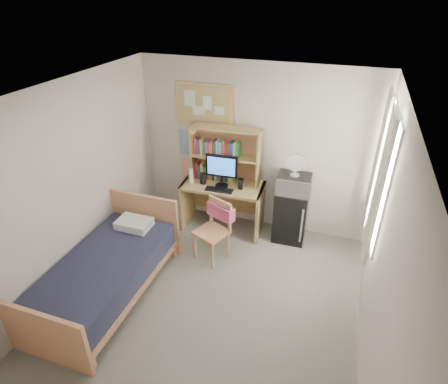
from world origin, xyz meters
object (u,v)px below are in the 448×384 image
(bulletin_board, at_px, (205,104))
(monitor, at_px, (222,171))
(bed, at_px, (106,277))
(speaker_right, at_px, (241,184))
(desk, at_px, (223,206))
(microwave, at_px, (294,184))
(mini_fridge, at_px, (291,215))
(desk_chair, at_px, (211,232))
(speaker_left, at_px, (203,179))
(desk_fan, at_px, (296,165))

(bulletin_board, relative_size, monitor, 1.81)
(bed, bearing_deg, bulletin_board, 77.60)
(bulletin_board, xyz_separation_m, speaker_right, (0.70, -0.36, -1.05))
(desk, relative_size, speaker_right, 7.37)
(bulletin_board, relative_size, bed, 0.46)
(bulletin_board, xyz_separation_m, microwave, (1.47, -0.27, -0.96))
(speaker_right, bearing_deg, desk, 168.69)
(bed, bearing_deg, desk, 65.25)
(monitor, distance_m, speaker_right, 0.35)
(bed, bearing_deg, microwave, 45.15)
(monitor, bearing_deg, bed, -118.63)
(mini_fridge, height_order, monitor, monitor)
(desk_chair, bearing_deg, mini_fridge, 63.97)
(bed, bearing_deg, mini_fridge, 45.44)
(bulletin_board, bearing_deg, desk, -38.98)
(bed, bearing_deg, desk_chair, 48.48)
(desk, distance_m, desk_chair, 0.81)
(desk_chair, bearing_deg, speaker_right, 97.69)
(desk, xyz_separation_m, microwave, (1.08, 0.05, 0.57))
(speaker_left, xyz_separation_m, speaker_right, (0.60, 0.03, -0.00))
(mini_fridge, relative_size, speaker_right, 4.80)
(bed, height_order, speaker_left, speaker_left)
(speaker_left, distance_m, microwave, 1.39)
(desk_chair, xyz_separation_m, desk_fan, (0.97, 0.85, 0.81))
(speaker_left, height_order, desk_fan, desk_fan)
(microwave, bearing_deg, mini_fridge, 90.00)
(microwave, bearing_deg, speaker_left, -176.34)
(desk, bearing_deg, mini_fridge, 0.81)
(desk_chair, height_order, monitor, monitor)
(microwave, bearing_deg, bulletin_board, 168.08)
(speaker_left, bearing_deg, monitor, -0.00)
(desk, relative_size, desk_fan, 3.87)
(desk_chair, relative_size, monitor, 1.74)
(mini_fridge, bearing_deg, desk_chair, -139.79)
(bed, relative_size, speaker_left, 11.43)
(bed, height_order, desk_fan, desk_fan)
(bulletin_board, xyz_separation_m, mini_fridge, (1.47, -0.25, -1.51))
(desk_chair, xyz_separation_m, mini_fridge, (0.97, 0.87, -0.04))
(bulletin_board, xyz_separation_m, desk_fan, (1.47, -0.27, -0.66))
(mini_fridge, height_order, speaker_right, speaker_right)
(bulletin_board, distance_m, speaker_right, 1.31)
(bulletin_board, distance_m, desk, 1.61)
(desk_fan, bearing_deg, monitor, -175.71)
(desk, height_order, desk_fan, desk_fan)
(mini_fridge, distance_m, desk_fan, 0.85)
(bed, distance_m, microwave, 2.87)
(mini_fridge, bearing_deg, desk, -177.83)
(desk, distance_m, monitor, 0.66)
(mini_fridge, bearing_deg, bed, -136.29)
(desk_chair, height_order, speaker_right, speaker_right)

